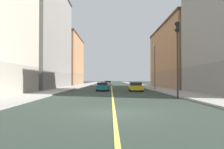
# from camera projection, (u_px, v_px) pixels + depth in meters

# --- Properties ---
(ground_plane) EXTENTS (400.00, 400.00, 0.00)m
(ground_plane) POSITION_uv_depth(u_px,v_px,m) (114.00, 113.00, 12.02)
(ground_plane) COLOR #2B362E
(ground_plane) RESTS_ON ground
(sidewalk_left) EXTENTS (3.49, 168.00, 0.15)m
(sidewalk_left) POSITION_uv_depth(u_px,v_px,m) (143.00, 86.00, 61.06)
(sidewalk_left) COLOR #9E9B93
(sidewalk_left) RESTS_ON ground
(sidewalk_right) EXTENTS (3.49, 168.00, 0.15)m
(sidewalk_right) POSITION_uv_depth(u_px,v_px,m) (80.00, 86.00, 60.97)
(sidewalk_right) COLOR #9E9B93
(sidewalk_right) RESTS_ON ground
(lane_center_stripe) EXTENTS (0.16, 154.00, 0.01)m
(lane_center_stripe) POSITION_uv_depth(u_px,v_px,m) (111.00, 86.00, 61.01)
(lane_center_stripe) COLOR #E5D14C
(lane_center_stripe) RESTS_ON ground
(building_left_mid) EXTENTS (12.27, 24.99, 12.27)m
(building_left_mid) POSITION_uv_depth(u_px,v_px,m) (191.00, 57.00, 47.12)
(building_left_mid) COLOR #8F6B4F
(building_left_mid) RESTS_ON ground
(building_right_midblock) EXTENTS (12.27, 24.41, 19.61)m
(building_right_midblock) POSITION_uv_depth(u_px,v_px,m) (30.00, 37.00, 45.74)
(building_right_midblock) COLOR slate
(building_right_midblock) RESTS_ON ground
(building_right_distant) EXTENTS (12.27, 23.32, 14.69)m
(building_right_distant) POSITION_uv_depth(u_px,v_px,m) (60.00, 61.00, 72.35)
(building_right_distant) COLOR #8F6B4F
(building_right_distant) RESTS_ON ground
(traffic_light_left_near) EXTENTS (0.40, 0.32, 6.84)m
(traffic_light_left_near) POSITION_uv_depth(u_px,v_px,m) (177.00, 50.00, 21.42)
(traffic_light_left_near) COLOR #2D2D2D
(traffic_light_left_near) RESTS_ON ground
(street_lamp_left_near) EXTENTS (0.36, 0.36, 7.22)m
(street_lamp_left_near) POSITION_uv_depth(u_px,v_px,m) (155.00, 62.00, 37.91)
(street_lamp_left_near) COLOR #4C4C51
(street_lamp_left_near) RESTS_ON ground
(car_yellow) EXTENTS (1.92, 3.95, 1.29)m
(car_yellow) POSITION_uv_depth(u_px,v_px,m) (136.00, 87.00, 34.15)
(car_yellow) COLOR gold
(car_yellow) RESTS_ON ground
(car_silver) EXTENTS (2.03, 4.40, 1.27)m
(car_silver) POSITION_uv_depth(u_px,v_px,m) (108.00, 83.00, 64.99)
(car_silver) COLOR silver
(car_silver) RESTS_ON ground
(car_teal) EXTENTS (1.83, 4.48, 1.25)m
(car_teal) POSITION_uv_depth(u_px,v_px,m) (103.00, 87.00, 35.11)
(car_teal) COLOR #196670
(car_teal) RESTS_ON ground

